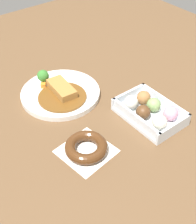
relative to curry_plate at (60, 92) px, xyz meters
name	(u,v)px	position (x,y,z in m)	size (l,w,h in m)	color
ground_plane	(95,94)	(0.06, 0.10, -0.01)	(1.60, 1.60, 0.00)	brown
curry_plate	(60,92)	(0.00, 0.00, 0.00)	(0.26, 0.26, 0.07)	white
donut_box	(150,111)	(0.26, 0.16, 0.01)	(0.20, 0.14, 0.06)	silver
chocolate_ring_donut	(86,147)	(0.26, -0.08, 0.00)	(0.15, 0.15, 0.03)	white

